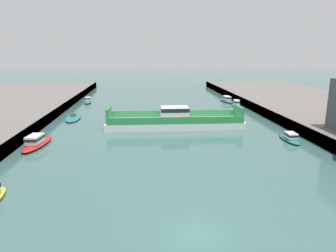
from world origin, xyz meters
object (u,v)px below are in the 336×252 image
object	(u,v)px
moored_boat_near_right	(36,142)
moored_boat_far_right	(290,138)
moored_boat_mid_left	(73,117)
chain_ferry	(175,121)
moored_boat_mid_right	(226,100)
moored_boat_upstream_a	(236,104)
moored_boat_upstream_b	(88,101)

from	to	relation	value
moored_boat_near_right	moored_boat_far_right	xyz separation A→B (m)	(33.81, -0.30, -0.13)
moored_boat_mid_left	moored_boat_far_right	distance (m)	37.06
moored_boat_near_right	chain_ferry	bearing A→B (deg)	25.30
moored_boat_mid_right	moored_boat_far_right	bearing A→B (deg)	-90.63
chain_ferry	moored_boat_far_right	xyz separation A→B (m)	(14.95, -9.21, -0.58)
moored_boat_near_right	moored_boat_upstream_a	world-z (taller)	moored_boat_near_right
moored_boat_near_right	moored_boat_mid_left	size ratio (longest dim) A/B	0.92
moored_boat_far_right	chain_ferry	bearing A→B (deg)	148.36
moored_boat_far_right	moored_boat_near_right	bearing A→B (deg)	179.49
moored_boat_far_right	moored_boat_upstream_b	distance (m)	48.27
moored_boat_mid_left	moored_boat_upstream_a	xyz separation A→B (m)	(33.47, 9.51, 0.35)
moored_boat_far_right	moored_boat_upstream_b	world-z (taller)	moored_boat_upstream_b
moored_boat_near_right	moored_boat_mid_right	distance (m)	48.01
chain_ferry	moored_boat_near_right	bearing A→B (deg)	-154.70
moored_boat_mid_right	moored_boat_upstream_a	xyz separation A→B (m)	(0.32, -7.21, 0.03)
moored_boat_upstream_a	moored_boat_upstream_b	bearing A→B (deg)	166.12
moored_boat_near_right	moored_boat_far_right	world-z (taller)	moored_boat_near_right
chain_ferry	moored_boat_upstream_b	distance (m)	31.65
moored_boat_mid_left	moored_boat_far_right	size ratio (longest dim) A/B	1.54
moored_boat_mid_left	chain_ferry	bearing A→B (deg)	-24.38
moored_boat_near_right	moored_boat_mid_left	bearing A→B (deg)	86.53
chain_ferry	moored_boat_upstream_a	world-z (taller)	chain_ferry
moored_boat_upstream_a	moored_boat_mid_left	bearing A→B (deg)	-164.13
moored_boat_far_right	moored_boat_upstream_a	size ratio (longest dim) A/B	0.97
moored_boat_near_right	moored_boat_far_right	size ratio (longest dim) A/B	1.42
moored_boat_upstream_a	moored_boat_upstream_b	size ratio (longest dim) A/B	1.07
moored_boat_near_right	moored_boat_far_right	distance (m)	33.81
moored_boat_mid_left	moored_boat_upstream_a	bearing A→B (deg)	15.87
chain_ferry	moored_boat_near_right	size ratio (longest dim) A/B	2.80
chain_ferry	moored_boat_mid_left	world-z (taller)	chain_ferry
chain_ferry	moored_boat_mid_right	xyz separation A→B (m)	(15.33, 24.80, -0.49)
moored_boat_mid_right	moored_boat_upstream_a	world-z (taller)	moored_boat_upstream_a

